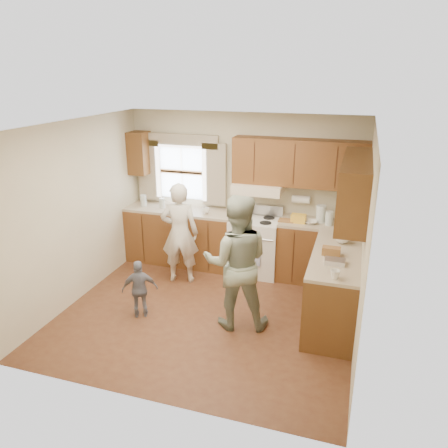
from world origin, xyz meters
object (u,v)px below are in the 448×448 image
(stove, at_px, (255,245))
(woman_right, at_px, (237,262))
(child, at_px, (140,289))
(woman_left, at_px, (180,233))

(stove, xyz_separation_m, woman_right, (0.13, -1.58, 0.40))
(stove, height_order, child, stove)
(woman_right, height_order, child, woman_right)
(woman_left, bearing_deg, child, 72.83)
(stove, height_order, woman_right, woman_right)
(woman_left, xyz_separation_m, child, (-0.10, -1.13, -0.38))
(stove, distance_m, woman_left, 1.25)
(woman_right, relative_size, child, 2.18)
(stove, bearing_deg, child, -122.28)
(stove, height_order, woman_left, woman_left)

